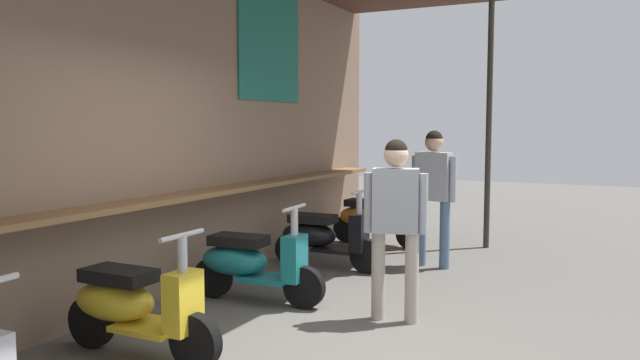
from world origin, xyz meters
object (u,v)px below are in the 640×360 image
Objects in this scene: scooter_orange at (373,218)px; scooter_yellow at (132,305)px; shopper_browsing at (434,183)px; shopper_passing at (396,211)px; scooter_teal at (250,262)px; scooter_black at (322,237)px.

scooter_yellow is at bearing -86.89° from scooter_orange.
shopper_browsing reaches higher than scooter_yellow.
scooter_orange is at bearing 8.37° from shopper_passing.
scooter_orange is at bearing -123.71° from shopper_browsing.
scooter_teal is at bearing 89.73° from scooter_yellow.
scooter_teal and scooter_black have the same top height.
shopper_browsing reaches higher than scooter_orange.
shopper_passing is (-3.16, -1.47, 0.59)m from scooter_orange.
scooter_yellow is 4.08m from shopper_browsing.
scooter_black is 0.88× the size of shopper_passing.
shopper_passing is at bearing 13.70° from shopper_browsing.
shopper_browsing is at bearing 72.80° from scooter_yellow.
scooter_orange is (3.23, 0.00, 0.00)m from scooter_teal.
scooter_black is (3.18, -0.00, 0.00)m from scooter_yellow.
scooter_teal is 1.00× the size of scooter_orange.
scooter_orange is 0.88× the size of shopper_passing.
scooter_yellow is 4.82m from scooter_orange.
shopper_browsing is 2.21m from shopper_passing.
shopper_browsing reaches higher than scooter_black.
shopper_browsing is (-0.97, -1.17, 0.63)m from scooter_orange.
scooter_teal is at bearing 76.10° from shopper_passing.
scooter_black is at bearing -54.06° from shopper_browsing.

